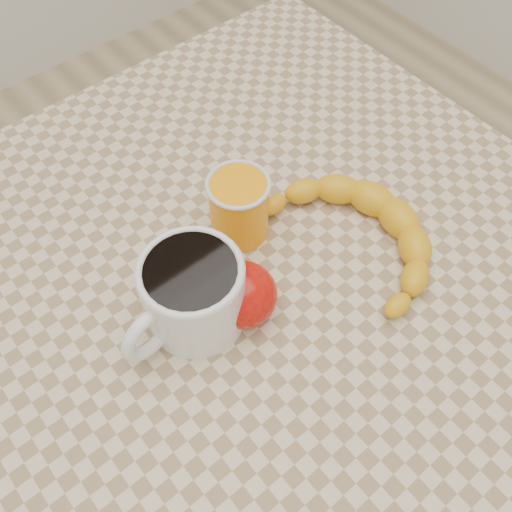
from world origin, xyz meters
TOP-DOWN VIEW (x-y plane):
  - ground at (0.00, 0.00)m, footprint 3.00×3.00m
  - table at (0.00, 0.00)m, footprint 0.80×0.80m
  - coffee_mug at (-0.09, -0.01)m, footprint 0.16×0.12m
  - orange_juice_glass at (0.02, 0.05)m, footprint 0.07×0.07m
  - apple at (-0.05, -0.04)m, footprint 0.07×0.07m
  - banana at (0.11, -0.05)m, footprint 0.23×0.30m

SIDE VIEW (x-z plane):
  - ground at x=0.00m, z-range 0.00..0.00m
  - table at x=0.00m, z-range 0.29..1.04m
  - banana at x=0.11m, z-range 0.75..0.79m
  - apple at x=-0.05m, z-range 0.75..0.82m
  - orange_juice_glass at x=0.02m, z-range 0.75..0.84m
  - coffee_mug at x=-0.09m, z-range 0.75..0.85m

